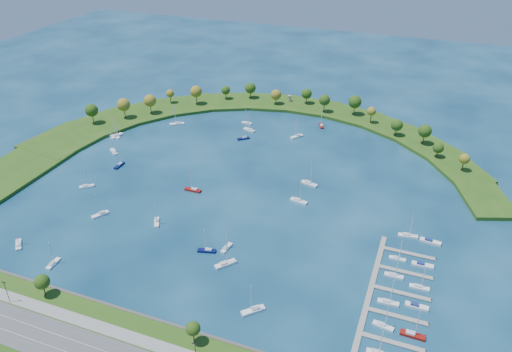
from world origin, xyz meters
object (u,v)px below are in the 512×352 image
(moored_boat_7, at_px, (177,123))
(moored_boat_18, at_px, (115,136))
(moored_boat_0, at_px, (117,136))
(moored_boat_11, at_px, (193,189))
(docked_boat_3, at_px, (413,334))
(docked_boat_8, at_px, (398,258))
(moored_boat_5, at_px, (243,138))
(moored_boat_10, at_px, (157,222))
(dock_system, at_px, (388,301))
(moored_boat_12, at_px, (309,183))
(moored_boat_20, at_px, (297,136))
(moored_boat_2, at_px, (249,129))
(moored_boat_8, at_px, (253,310))
(docked_boat_9, at_px, (422,265))
(docked_boat_7, at_px, (419,287))
(moored_boat_1, at_px, (247,123))
(harbor_tower, at_px, (290,98))
(moored_boat_3, at_px, (100,214))
(docked_boat_4, at_px, (388,302))
(moored_boat_9, at_px, (53,263))
(moored_boat_4, at_px, (87,186))
(docked_boat_2, at_px, (383,325))
(docked_boat_10, at_px, (408,235))
(docked_boat_11, at_px, (430,241))
(moored_boat_13, at_px, (299,200))
(moored_boat_14, at_px, (321,125))
(moored_boat_15, at_px, (207,250))
(moored_boat_21, at_px, (119,165))
(docked_boat_0, at_px, (377,352))
(moored_boat_16, at_px, (18,244))
(docked_boat_5, at_px, (416,306))
(moored_boat_6, at_px, (225,264))
(moored_boat_19, at_px, (226,247))

(moored_boat_7, relative_size, moored_boat_18, 1.23)
(moored_boat_0, height_order, moored_boat_11, moored_boat_0)
(docked_boat_3, bearing_deg, docked_boat_8, 105.10)
(moored_boat_5, bearing_deg, moored_boat_10, 47.08)
(dock_system, distance_m, moored_boat_10, 111.82)
(moored_boat_12, bearing_deg, moored_boat_20, 128.37)
(moored_boat_2, bearing_deg, moored_boat_11, 108.21)
(moored_boat_8, bearing_deg, docked_boat_9, 176.05)
(docked_boat_7, bearing_deg, moored_boat_11, 162.78)
(moored_boat_1, xyz_separation_m, moored_boat_12, (61.63, -62.44, 0.09))
(dock_system, bearing_deg, moored_boat_8, -153.33)
(moored_boat_20, xyz_separation_m, docked_boat_7, (86.70, -116.14, -0.04))
(harbor_tower, height_order, moored_boat_10, moored_boat_10)
(moored_boat_7, bearing_deg, docked_boat_3, 108.82)
(dock_system, relative_size, moored_boat_8, 5.99)
(moored_boat_0, relative_size, moored_boat_3, 1.09)
(moored_boat_12, xyz_separation_m, moored_boat_18, (-132.99, 11.75, -0.06))
(moored_boat_8, bearing_deg, moored_boat_11, -93.50)
(moored_boat_2, height_order, docked_boat_4, moored_boat_2)
(moored_boat_9, bearing_deg, harbor_tower, -14.15)
(moored_boat_4, distance_m, docked_boat_2, 168.97)
(moored_boat_12, relative_size, docked_boat_10, 1.06)
(docked_boat_2, bearing_deg, moored_boat_7, 150.16)
(docked_boat_3, distance_m, docked_boat_11, 58.84)
(moored_boat_2, xyz_separation_m, moored_boat_13, (55.62, -71.05, 0.02))
(moored_boat_5, bearing_deg, moored_boat_14, -179.13)
(moored_boat_3, height_order, docked_boat_7, moored_boat_3)
(moored_boat_2, height_order, moored_boat_7, moored_boat_7)
(moored_boat_3, relative_size, moored_boat_15, 1.05)
(docked_boat_3, bearing_deg, moored_boat_2, 131.18)
(moored_boat_21, height_order, docked_boat_0, moored_boat_21)
(dock_system, relative_size, moored_boat_5, 6.97)
(moored_boat_12, height_order, moored_boat_16, moored_boat_12)
(moored_boat_15, distance_m, docked_boat_7, 90.33)
(moored_boat_2, distance_m, moored_boat_5, 13.29)
(moored_boat_13, bearing_deg, moored_boat_21, -168.97)
(harbor_tower, relative_size, moored_boat_7, 0.31)
(dock_system, height_order, moored_boat_21, moored_boat_21)
(docked_boat_3, bearing_deg, moored_boat_3, 172.24)
(moored_boat_0, bearing_deg, docked_boat_9, -96.42)
(moored_boat_4, relative_size, moored_boat_8, 0.83)
(docked_boat_2, bearing_deg, moored_boat_21, 166.95)
(dock_system, bearing_deg, moored_boat_16, -171.41)
(moored_boat_1, distance_m, moored_boat_15, 138.51)
(docked_boat_5, distance_m, docked_boat_9, 25.66)
(moored_boat_12, bearing_deg, moored_boat_15, -95.40)
(moored_boat_12, bearing_deg, moored_boat_6, -86.22)
(moored_boat_7, distance_m, docked_boat_10, 175.93)
(moored_boat_19, bearing_deg, docked_boat_7, -79.86)
(moored_boat_10, height_order, moored_boat_18, moored_boat_18)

